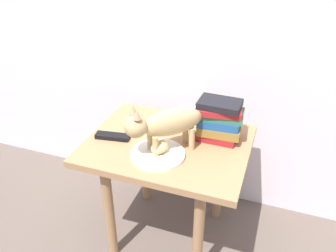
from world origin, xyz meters
TOP-DOWN VIEW (x-y plane):
  - ground_plane at (0.00, 0.00)m, footprint 6.00×6.00m
  - side_table at (0.00, 0.00)m, footprint 0.69×0.54m
  - plate at (-0.01, -0.11)m, footprint 0.22×0.22m
  - bread_roll at (-0.00, -0.10)m, footprint 0.09×0.10m
  - cat at (0.01, -0.07)m, footprint 0.37×0.35m
  - book_stack at (0.19, 0.10)m, footprint 0.21×0.15m
  - candle_jar at (0.03, 0.19)m, footprint 0.07×0.07m
  - tv_remote at (-0.24, -0.05)m, footprint 0.15×0.07m

SIDE VIEW (x-z plane):
  - ground_plane at x=0.00m, z-range 0.00..0.00m
  - side_table at x=0.00m, z-range 0.19..0.74m
  - plate at x=-0.01m, z-range 0.55..0.57m
  - tv_remote at x=-0.24m, z-range 0.55..0.57m
  - candle_jar at x=0.03m, z-range 0.55..0.63m
  - bread_roll at x=0.00m, z-range 0.57..0.62m
  - book_stack at x=0.19m, z-range 0.55..0.73m
  - cat at x=0.01m, z-range 0.57..0.80m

